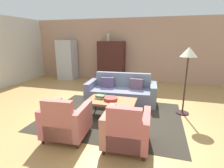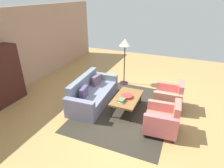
{
  "view_description": "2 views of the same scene",
  "coord_description": "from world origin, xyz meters",
  "px_view_note": "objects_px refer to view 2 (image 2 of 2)",
  "views": [
    {
      "loc": [
        1.11,
        -3.81,
        1.91
      ],
      "look_at": [
        -0.15,
        0.69,
        0.69
      ],
      "focal_mm": 27.87,
      "sensor_mm": 36.0,
      "label": 1
    },
    {
      "loc": [
        -4.64,
        -1.38,
        3.21
      ],
      "look_at": [
        0.15,
        0.61,
        0.7
      ],
      "focal_mm": 30.48,
      "sensor_mm": 36.0,
      "label": 2
    }
  ],
  "objects_px": {
    "couch": "(91,94)",
    "coffee_table": "(127,98)",
    "armchair_right": "(170,98)",
    "book_stack": "(121,100)",
    "fruit_bowl": "(127,96)",
    "cabinet": "(0,76)",
    "armchair_left": "(164,120)",
    "floor_lamp": "(125,47)"
  },
  "relations": [
    {
      "from": "floor_lamp",
      "to": "book_stack",
      "type": "bearing_deg",
      "value": -162.77
    },
    {
      "from": "armchair_left",
      "to": "fruit_bowl",
      "type": "xyz_separation_m",
      "value": [
        0.58,
        1.17,
        0.13
      ]
    },
    {
      "from": "book_stack",
      "to": "floor_lamp",
      "type": "bearing_deg",
      "value": 17.23
    },
    {
      "from": "book_stack",
      "to": "cabinet",
      "type": "xyz_separation_m",
      "value": [
        -0.74,
        3.66,
        0.42
      ]
    },
    {
      "from": "couch",
      "to": "coffee_table",
      "type": "height_order",
      "value": "couch"
    },
    {
      "from": "couch",
      "to": "book_stack",
      "type": "bearing_deg",
      "value": 71.63
    },
    {
      "from": "armchair_right",
      "to": "cabinet",
      "type": "bearing_deg",
      "value": 106.36
    },
    {
      "from": "cabinet",
      "to": "book_stack",
      "type": "bearing_deg",
      "value": -78.62
    },
    {
      "from": "couch",
      "to": "armchair_left",
      "type": "bearing_deg",
      "value": 72.69
    },
    {
      "from": "coffee_table",
      "to": "floor_lamp",
      "type": "height_order",
      "value": "floor_lamp"
    },
    {
      "from": "couch",
      "to": "coffee_table",
      "type": "relative_size",
      "value": 1.79
    },
    {
      "from": "armchair_right",
      "to": "floor_lamp",
      "type": "xyz_separation_m",
      "value": [
        1.15,
        1.87,
        1.1
      ]
    },
    {
      "from": "armchair_left",
      "to": "cabinet",
      "type": "xyz_separation_m",
      "value": [
        -0.45,
        4.9,
        0.56
      ]
    },
    {
      "from": "book_stack",
      "to": "fruit_bowl",
      "type": "bearing_deg",
      "value": -12.22
    },
    {
      "from": "armchair_left",
      "to": "armchair_right",
      "type": "height_order",
      "value": "same"
    },
    {
      "from": "armchair_left",
      "to": "cabinet",
      "type": "bearing_deg",
      "value": 91.12
    },
    {
      "from": "armchair_right",
      "to": "armchair_left",
      "type": "bearing_deg",
      "value": 177.74
    },
    {
      "from": "armchair_right",
      "to": "book_stack",
      "type": "bearing_deg",
      "value": 124.26
    },
    {
      "from": "armchair_left",
      "to": "floor_lamp",
      "type": "xyz_separation_m",
      "value": [
        2.34,
        1.87,
        1.1
      ]
    },
    {
      "from": "coffee_table",
      "to": "fruit_bowl",
      "type": "xyz_separation_m",
      "value": [
        -0.01,
        0.0,
        0.07
      ]
    },
    {
      "from": "coffee_table",
      "to": "cabinet",
      "type": "xyz_separation_m",
      "value": [
        -1.05,
        3.73,
        0.5
      ]
    },
    {
      "from": "armchair_right",
      "to": "couch",
      "type": "bearing_deg",
      "value": 102.23
    },
    {
      "from": "armchair_right",
      "to": "floor_lamp",
      "type": "distance_m",
      "value": 2.45
    },
    {
      "from": "cabinet",
      "to": "floor_lamp",
      "type": "relative_size",
      "value": 1.05
    },
    {
      "from": "couch",
      "to": "armchair_right",
      "type": "height_order",
      "value": "armchair_right"
    },
    {
      "from": "couch",
      "to": "fruit_bowl",
      "type": "distance_m",
      "value": 1.2
    },
    {
      "from": "floor_lamp",
      "to": "couch",
      "type": "bearing_deg",
      "value": 164.58
    },
    {
      "from": "coffee_table",
      "to": "cabinet",
      "type": "distance_m",
      "value": 3.9
    },
    {
      "from": "coffee_table",
      "to": "armchair_right",
      "type": "relative_size",
      "value": 1.36
    },
    {
      "from": "fruit_bowl",
      "to": "armchair_right",
      "type": "bearing_deg",
      "value": -62.22
    },
    {
      "from": "armchair_right",
      "to": "fruit_bowl",
      "type": "relative_size",
      "value": 2.64
    },
    {
      "from": "couch",
      "to": "cabinet",
      "type": "xyz_separation_m",
      "value": [
        -1.04,
        2.54,
        0.61
      ]
    },
    {
      "from": "floor_lamp",
      "to": "armchair_right",
      "type": "bearing_deg",
      "value": -121.53
    },
    {
      "from": "book_stack",
      "to": "floor_lamp",
      "type": "xyz_separation_m",
      "value": [
        2.06,
        0.64,
        0.96
      ]
    },
    {
      "from": "coffee_table",
      "to": "cabinet",
      "type": "relative_size",
      "value": 0.67
    },
    {
      "from": "fruit_bowl",
      "to": "cabinet",
      "type": "distance_m",
      "value": 3.89
    },
    {
      "from": "coffee_table",
      "to": "book_stack",
      "type": "distance_m",
      "value": 0.32
    },
    {
      "from": "armchair_right",
      "to": "cabinet",
      "type": "xyz_separation_m",
      "value": [
        -1.65,
        4.9,
        0.56
      ]
    },
    {
      "from": "armchair_right",
      "to": "floor_lamp",
      "type": "height_order",
      "value": "floor_lamp"
    },
    {
      "from": "book_stack",
      "to": "armchair_right",
      "type": "bearing_deg",
      "value": -53.49
    },
    {
      "from": "armchair_right",
      "to": "book_stack",
      "type": "relative_size",
      "value": 3.34
    },
    {
      "from": "armchair_right",
      "to": "fruit_bowl",
      "type": "height_order",
      "value": "armchair_right"
    }
  ]
}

